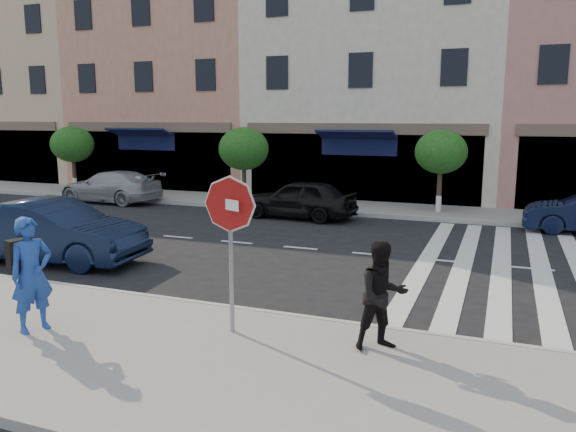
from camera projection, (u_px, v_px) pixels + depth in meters
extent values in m
plane|color=black|center=(237.00, 288.00, 12.11)|extent=(120.00, 120.00, 0.00)
cube|color=gray|center=(129.00, 352.00, 8.65)|extent=(60.00, 4.50, 0.15)
cube|color=gray|center=(361.00, 208.00, 22.19)|extent=(60.00, 3.00, 0.15)
cube|color=tan|center=(37.00, 78.00, 34.49)|extent=(12.00, 9.00, 12.00)
cube|color=tan|center=(192.00, 54.00, 30.40)|extent=(10.00, 9.00, 14.00)
cube|color=beige|center=(383.00, 77.00, 26.93)|extent=(11.00, 9.00, 11.00)
cylinder|color=#473323|center=(74.00, 173.00, 26.83)|extent=(0.18, 0.18, 1.65)
cylinder|color=silver|center=(75.00, 184.00, 26.93)|extent=(0.20, 0.20, 0.60)
ellipsoid|color=#1E4413|center=(72.00, 144.00, 26.59)|extent=(2.00, 2.00, 1.70)
cylinder|color=#473323|center=(244.00, 181.00, 23.63)|extent=(0.18, 0.18, 1.60)
cylinder|color=silver|center=(244.00, 193.00, 23.72)|extent=(0.20, 0.20, 0.60)
ellipsoid|color=#1E4413|center=(244.00, 149.00, 23.39)|extent=(2.10, 2.10, 1.79)
cylinder|color=#473323|center=(439.00, 189.00, 20.78)|extent=(0.18, 0.18, 1.71)
cylinder|color=silver|center=(438.00, 204.00, 20.87)|extent=(0.20, 0.20, 0.60)
ellipsoid|color=#1E4413|center=(441.00, 152.00, 20.54)|extent=(1.90, 1.90, 1.62)
cylinder|color=gray|center=(231.00, 263.00, 9.06)|extent=(0.10, 0.10, 2.34)
cylinder|color=white|center=(230.00, 204.00, 8.89)|extent=(0.84, 0.39, 0.92)
cylinder|color=#9E1411|center=(229.00, 204.00, 8.87)|extent=(0.79, 0.37, 0.85)
cube|color=white|center=(228.00, 205.00, 8.84)|extent=(0.45, 0.21, 0.17)
imported|color=#22459C|center=(32.00, 274.00, 9.17)|extent=(0.67, 0.81, 1.91)
imported|color=black|center=(382.00, 296.00, 8.45)|extent=(1.03, 0.99, 1.67)
imported|color=black|center=(51.00, 231.00, 14.15)|extent=(4.92, 2.06, 1.58)
imported|color=#A1A1A7|center=(111.00, 187.00, 24.10)|extent=(4.77, 2.14, 1.36)
imported|color=black|center=(299.00, 199.00, 20.29)|extent=(4.27, 1.97, 1.42)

